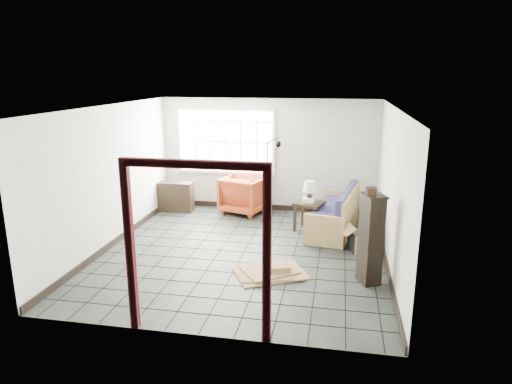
% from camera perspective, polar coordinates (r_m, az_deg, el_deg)
% --- Properties ---
extents(ground, '(5.50, 5.50, 0.00)m').
position_cam_1_polar(ground, '(8.34, -1.50, -7.52)').
color(ground, black).
rests_on(ground, ground).
extents(room_shell, '(5.02, 5.52, 2.61)m').
position_cam_1_polar(room_shell, '(7.89, -1.54, 3.92)').
color(room_shell, '#A2A69F').
rests_on(room_shell, ground).
extents(window_panel, '(2.32, 0.08, 1.52)m').
position_cam_1_polar(window_panel, '(10.70, -3.81, 6.31)').
color(window_panel, silver).
rests_on(window_panel, ground).
extents(doorway_trim, '(1.80, 0.08, 2.20)m').
position_cam_1_polar(doorway_trim, '(5.41, -7.55, -4.55)').
color(doorway_trim, '#3D0E13').
rests_on(doorway_trim, ground).
extents(futon_sofa, '(1.09, 2.11, 0.89)m').
position_cam_1_polar(futon_sofa, '(9.46, 10.04, -2.95)').
color(futon_sofa, '#A6824B').
rests_on(futon_sofa, ground).
extents(armchair, '(1.13, 1.09, 0.94)m').
position_cam_1_polar(armchair, '(10.52, -1.46, -0.08)').
color(armchair, '#9C3E16').
rests_on(armchair, ground).
extents(side_table, '(0.69, 0.69, 0.60)m').
position_cam_1_polar(side_table, '(9.39, 6.66, -1.85)').
color(side_table, black).
rests_on(side_table, ground).
extents(table_lamp, '(0.31, 0.31, 0.43)m').
position_cam_1_polar(table_lamp, '(9.30, 6.73, 0.56)').
color(table_lamp, black).
rests_on(table_lamp, side_table).
extents(projector, '(0.27, 0.23, 0.09)m').
position_cam_1_polar(projector, '(9.33, 6.61, -1.00)').
color(projector, silver).
rests_on(projector, side_table).
extents(floor_lamp, '(0.47, 0.34, 1.79)m').
position_cam_1_polar(floor_lamp, '(10.24, 2.03, 2.28)').
color(floor_lamp, black).
rests_on(floor_lamp, ground).
extents(console_shelf, '(0.89, 0.36, 0.69)m').
position_cam_1_polar(console_shelf, '(10.85, -10.20, -0.54)').
color(console_shelf, black).
rests_on(console_shelf, ground).
extents(tall_shelf, '(0.43, 0.47, 1.41)m').
position_cam_1_polar(tall_shelf, '(7.16, 14.17, -5.68)').
color(tall_shelf, black).
rests_on(tall_shelf, ground).
extents(pot, '(0.17, 0.17, 0.12)m').
position_cam_1_polar(pot, '(6.87, 14.22, 0.07)').
color(pot, black).
rests_on(pot, tall_shelf).
extents(open_box, '(0.92, 0.63, 0.48)m').
position_cam_1_polar(open_box, '(8.61, 13.44, -5.98)').
color(open_box, olive).
rests_on(open_box, ground).
extents(cardboard_pile, '(1.33, 1.20, 0.16)m').
position_cam_1_polar(cardboard_pile, '(7.48, 1.97, -9.90)').
color(cardboard_pile, olive).
rests_on(cardboard_pile, ground).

